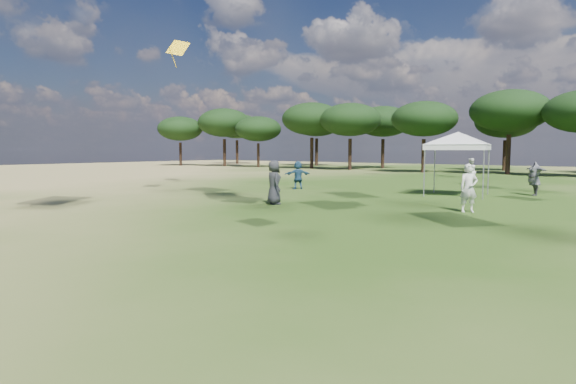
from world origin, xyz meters
name	(u,v)px	position (x,y,z in m)	size (l,w,h in m)	color
tent_left	(458,135)	(-5.33, 23.49, 2.89)	(5.42, 5.42, 3.31)	gray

